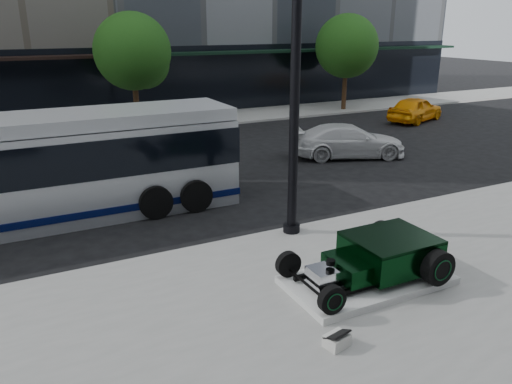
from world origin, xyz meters
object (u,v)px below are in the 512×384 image
hot_rod (382,255)px  yellow_taxi (415,109)px  transit_bus (16,171)px  white_sedan (349,141)px  lamppost (295,89)px

hot_rod → yellow_taxi: (13.94, 13.66, -0.00)m
yellow_taxi → transit_bus: bearing=87.3°
hot_rod → transit_bus: bearing=132.4°
transit_bus → hot_rod: bearing=-47.6°
transit_bus → white_sedan: transit_bus is taller
transit_bus → lamppost: bearing=-33.5°
hot_rod → yellow_taxi: bearing=44.4°
transit_bus → white_sedan: bearing=8.4°
transit_bus → yellow_taxi: size_ratio=2.98×
hot_rod → white_sedan: white_sedan is taller
lamppost → transit_bus: lamppost is taller
white_sedan → yellow_taxi: size_ratio=1.13×
lamppost → hot_rod: bearing=-83.5°
hot_rod → transit_bus: 9.71m
white_sedan → yellow_taxi: bearing=-39.5°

